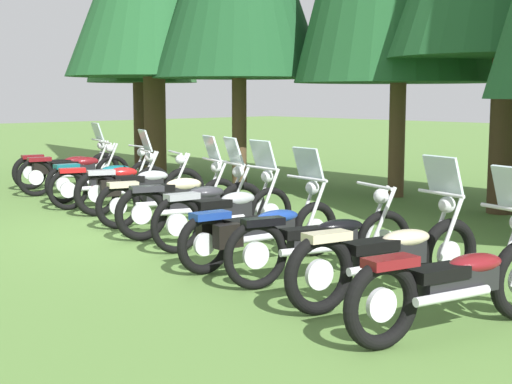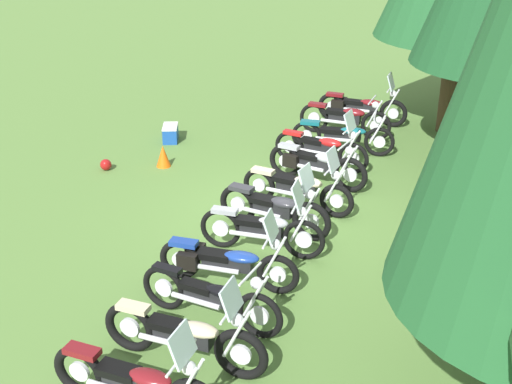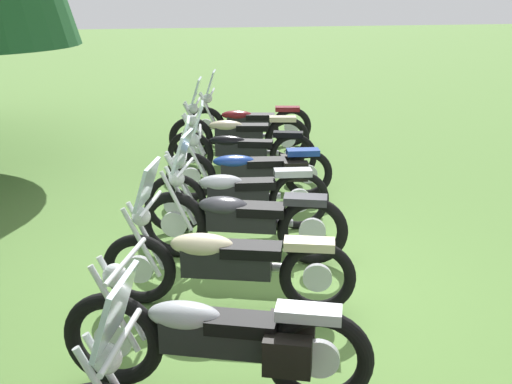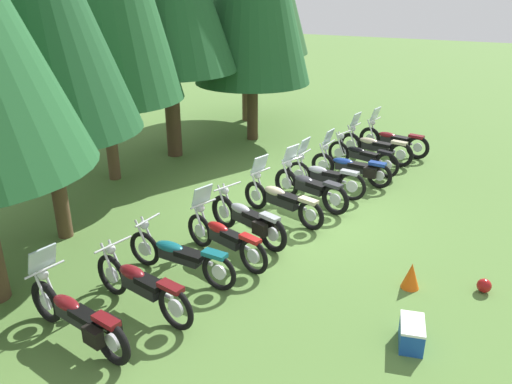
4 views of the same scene
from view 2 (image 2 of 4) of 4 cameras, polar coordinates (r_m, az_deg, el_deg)
ground_plane at (r=13.03m, az=2.46°, el=-2.08°), size 80.00×80.00×0.00m
motorcycle_0 at (r=18.00m, az=8.65°, el=7.01°), size 0.83×2.31×1.37m
motorcycle_1 at (r=17.00m, az=7.40°, el=6.07°), size 0.80×2.26×1.02m
motorcycle_2 at (r=15.95m, az=7.21°, el=4.68°), size 0.65×2.37×1.00m
motorcycle_3 at (r=15.09m, az=5.51°, el=3.67°), size 0.89×2.12×1.36m
motorcycle_4 at (r=14.26m, az=4.93°, el=2.33°), size 1.01×2.12×1.03m
motorcycle_5 at (r=13.14m, az=3.55°, el=0.38°), size 0.91×2.22×1.35m
motorcycle_6 at (r=12.31m, az=1.58°, el=-1.33°), size 0.94×2.14×1.38m
motorcycle_7 at (r=11.60m, az=0.61°, el=-3.03°), size 0.67×2.18×1.37m
motorcycle_8 at (r=10.75m, az=-2.51°, el=-5.70°), size 0.77×2.28×1.35m
motorcycle_9 at (r=9.93m, az=-3.74°, el=-8.63°), size 0.88×2.21×1.01m
motorcycle_10 at (r=9.18m, az=-5.85°, el=-11.68°), size 0.73×2.33×1.38m
motorcycle_11 at (r=8.56m, az=-9.83°, el=-15.20°), size 0.79×2.27×1.37m
picnic_cooler at (r=16.79m, az=-7.08°, el=4.84°), size 0.65×0.46×0.39m
traffic_cone at (r=15.31m, az=-7.67°, el=2.96°), size 0.32×0.32×0.48m
dropped_helmet at (r=15.37m, az=-12.29°, el=2.22°), size 0.25×0.25×0.25m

